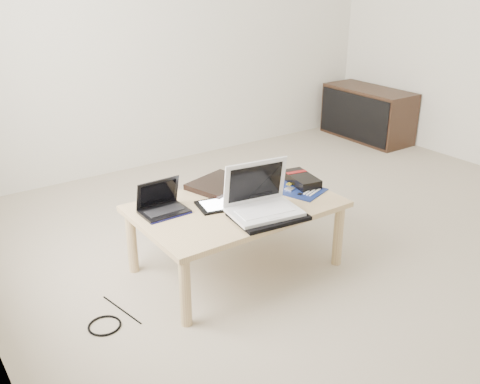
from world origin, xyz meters
TOP-DOWN VIEW (x-y plane):
  - ground at (0.00, 0.00)m, footprint 4.00×4.00m
  - coffee_table at (-0.70, 0.14)m, footprint 1.10×0.70m
  - media_cabinet at (1.77, 1.45)m, footprint 0.41×0.90m
  - book at (-0.64, 0.40)m, footprint 0.39×0.36m
  - netbook at (-1.08, 0.28)m, footprint 0.24×0.18m
  - tablet at (-0.79, 0.17)m, footprint 0.27×0.22m
  - remote at (-0.55, 0.24)m, footprint 0.05×0.21m
  - neoprene_sleeve at (-0.66, -0.10)m, footprint 0.39×0.31m
  - white_laptop at (-0.67, -0.04)m, footprint 0.39×0.30m
  - motherboard at (-0.30, 0.09)m, footprint 0.31×0.34m
  - gpu_box at (-0.22, 0.16)m, footprint 0.18×0.28m
  - cable_coil at (-0.83, 0.19)m, footprint 0.12×0.12m
  - floor_cable_coil at (-1.54, 0.05)m, footprint 0.19×0.19m
  - floor_cable_trail at (-1.42, 0.13)m, footprint 0.07×0.32m

SIDE VIEW (x-z plane):
  - ground at x=0.00m, z-range 0.00..0.00m
  - floor_cable_trail at x=-1.42m, z-range 0.00..0.01m
  - floor_cable_coil at x=-1.54m, z-range 0.00..0.01m
  - media_cabinet at x=1.77m, z-range 0.00..0.50m
  - coffee_table at x=-0.70m, z-range 0.15..0.55m
  - motherboard at x=-0.30m, z-range 0.40..0.41m
  - cable_coil at x=-0.83m, z-range 0.40..0.41m
  - tablet at x=-0.79m, z-range 0.40..0.41m
  - remote at x=-0.55m, z-range 0.40..0.42m
  - neoprene_sleeve at x=-0.66m, z-range 0.40..0.42m
  - book at x=-0.64m, z-range 0.40..0.43m
  - gpu_box at x=-0.22m, z-range 0.40..0.46m
  - netbook at x=-1.08m, z-range 0.35..0.52m
  - white_laptop at x=-0.67m, z-range 0.34..0.60m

